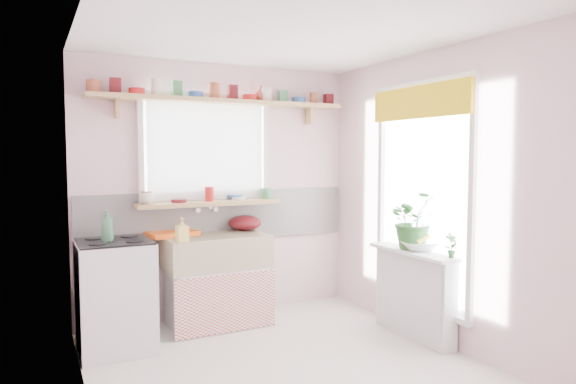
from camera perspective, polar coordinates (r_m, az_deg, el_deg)
name	(u,v)px	position (r m, az deg, el deg)	size (l,w,h in m)	color
room	(314,180)	(4.75, 2.95, 1.29)	(3.20, 3.20, 3.20)	silver
sink_unit	(217,280)	(4.95, -7.94, -9.62)	(0.95, 0.65, 1.11)	white
cooker	(115,295)	(4.50, -18.63, -10.84)	(0.58, 0.58, 0.93)	white
radiator_ledge	(414,292)	(4.74, 13.82, -10.77)	(0.22, 0.95, 0.78)	white
windowsill	(209,203)	(5.01, -8.72, -1.25)	(1.40, 0.22, 0.04)	tan
pine_shelf	(224,102)	(5.05, -7.17, 9.94)	(2.52, 0.24, 0.04)	tan
shelf_crockery	(224,94)	(5.06, -7.17, 10.79)	(2.47, 0.11, 0.12)	#A55133
sill_crockery	(209,195)	(5.00, -8.73, -0.38)	(1.35, 0.11, 0.12)	#A55133
dish_tray	(171,233)	(4.96, -12.89, -4.48)	(0.45, 0.34, 0.05)	#FF6016
colander	(245,223)	(5.18, -4.81, -3.43)	(0.33, 0.33, 0.15)	#570F15
jade_plant	(414,220)	(4.68, 13.80, -3.05)	(0.46, 0.40, 0.51)	#275B24
fruit_bowl	(419,245)	(4.66, 14.34, -5.78)	(0.33, 0.33, 0.08)	silver
herb_pot	(451,246)	(4.37, 17.69, -5.69)	(0.11, 0.07, 0.20)	#27632D
soap_bottle_sink	(182,230)	(4.56, -11.69, -4.14)	(0.10, 0.10, 0.21)	#F3DF6C
sill_cup	(147,198)	(4.82, -15.42, -0.68)	(0.14, 0.14, 0.11)	silver
sill_bowl	(234,197)	(5.15, -5.99, -0.55)	(0.17, 0.17, 0.05)	#386AB8
shelf_vase	(261,94)	(5.27, -3.01, 10.84)	(0.16, 0.16, 0.16)	#A74033
cooker_bottle	(107,225)	(4.36, -19.46, -3.51)	(0.10, 0.10, 0.26)	#397249
fruit	(419,238)	(4.65, 14.36, -5.01)	(0.20, 0.14, 0.10)	orange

